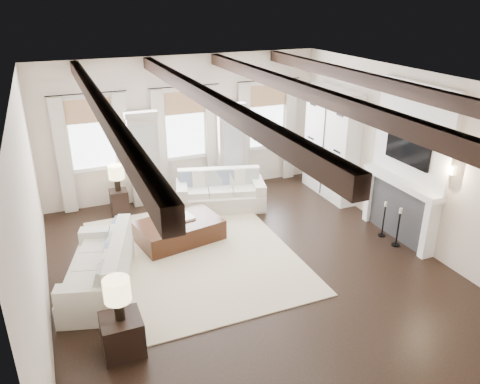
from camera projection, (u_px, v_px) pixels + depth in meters
name	position (u px, v px, depth m)	size (l,w,h in m)	color
ground	(250.00, 270.00, 8.11)	(7.50, 7.50, 0.00)	black
room_shell	(269.00, 146.00, 8.39)	(6.54, 7.54, 3.22)	beige
area_rug	(193.00, 255.00, 8.55)	(3.47, 4.16, 0.02)	beige
sofa_back	(220.00, 193.00, 10.38)	(2.08, 1.34, 0.82)	silver
sofa_left	(102.00, 269.00, 7.47)	(1.44, 2.19, 0.87)	silver
ottoman	(179.00, 231.00, 9.00)	(1.55, 0.97, 0.41)	black
tray	(180.00, 218.00, 9.00)	(0.50, 0.38, 0.04)	white
book_lower	(174.00, 219.00, 8.88)	(0.26, 0.20, 0.04)	#262628
book_upper	(172.00, 217.00, 8.87)	(0.22, 0.17, 0.03)	beige
side_table_front	(122.00, 335.00, 6.18)	(0.53, 0.53, 0.53)	black
lamp_front	(117.00, 292.00, 5.91)	(0.35, 0.35, 0.60)	black
side_table_back	(120.00, 202.00, 10.07)	(0.36, 0.36, 0.55)	black
lamp_back	(116.00, 174.00, 9.81)	(0.33, 0.33, 0.56)	black
candlestick_near	(398.00, 230.00, 8.77)	(0.16, 0.16, 0.78)	black
candlestick_far	(383.00, 222.00, 9.12)	(0.15, 0.15, 0.73)	black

